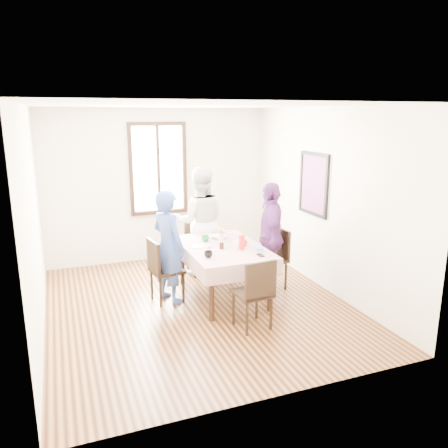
{
  "coord_description": "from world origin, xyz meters",
  "views": [
    {
      "loc": [
        -1.7,
        -5.52,
        2.6
      ],
      "look_at": [
        0.44,
        0.11,
        1.1
      ],
      "focal_mm": 35.68,
      "sensor_mm": 36.0,
      "label": 1
    }
  ],
  "objects_px": {
    "chair_far": "(201,247)",
    "person_far": "(201,222)",
    "person_left": "(168,247)",
    "person_right": "(270,236)",
    "chair_left": "(167,270)",
    "chair_near": "(252,293)",
    "dining_table": "(223,272)",
    "chair_right": "(271,259)"
  },
  "relations": [
    {
      "from": "chair_right",
      "to": "chair_far",
      "type": "height_order",
      "value": "same"
    },
    {
      "from": "chair_left",
      "to": "chair_far",
      "type": "distance_m",
      "value": 1.19
    },
    {
      "from": "chair_left",
      "to": "person_far",
      "type": "bearing_deg",
      "value": 128.94
    },
    {
      "from": "person_far",
      "to": "dining_table",
      "type": "bearing_deg",
      "value": 104.44
    },
    {
      "from": "person_left",
      "to": "person_right",
      "type": "distance_m",
      "value": 1.54
    },
    {
      "from": "chair_near",
      "to": "person_left",
      "type": "height_order",
      "value": "person_left"
    },
    {
      "from": "chair_left",
      "to": "person_right",
      "type": "xyz_separation_m",
      "value": [
        1.56,
        -0.09,
        0.36
      ]
    },
    {
      "from": "person_left",
      "to": "person_right",
      "type": "relative_size",
      "value": 0.98
    },
    {
      "from": "person_left",
      "to": "person_right",
      "type": "height_order",
      "value": "person_right"
    },
    {
      "from": "chair_left",
      "to": "person_left",
      "type": "height_order",
      "value": "person_left"
    },
    {
      "from": "chair_right",
      "to": "person_far",
      "type": "height_order",
      "value": "person_far"
    },
    {
      "from": "dining_table",
      "to": "person_far",
      "type": "bearing_deg",
      "value": 90.0
    },
    {
      "from": "chair_left",
      "to": "chair_near",
      "type": "height_order",
      "value": "same"
    },
    {
      "from": "chair_left",
      "to": "person_far",
      "type": "height_order",
      "value": "person_far"
    },
    {
      "from": "dining_table",
      "to": "chair_right",
      "type": "relative_size",
      "value": 1.65
    },
    {
      "from": "chair_near",
      "to": "chair_far",
      "type": "bearing_deg",
      "value": 83.69
    },
    {
      "from": "chair_near",
      "to": "person_left",
      "type": "bearing_deg",
      "value": 116.97
    },
    {
      "from": "chair_left",
      "to": "chair_far",
      "type": "height_order",
      "value": "same"
    },
    {
      "from": "dining_table",
      "to": "chair_far",
      "type": "height_order",
      "value": "chair_far"
    },
    {
      "from": "chair_far",
      "to": "person_right",
      "type": "bearing_deg",
      "value": 124.08
    },
    {
      "from": "person_left",
      "to": "person_far",
      "type": "bearing_deg",
      "value": -65.88
    },
    {
      "from": "chair_far",
      "to": "person_left",
      "type": "height_order",
      "value": "person_left"
    },
    {
      "from": "person_far",
      "to": "chair_far",
      "type": "bearing_deg",
      "value": -75.56
    },
    {
      "from": "chair_left",
      "to": "chair_right",
      "type": "xyz_separation_m",
      "value": [
        1.58,
        -0.09,
        0.0
      ]
    },
    {
      "from": "dining_table",
      "to": "person_left",
      "type": "bearing_deg",
      "value": 169.64
    },
    {
      "from": "chair_far",
      "to": "person_far",
      "type": "distance_m",
      "value": 0.43
    },
    {
      "from": "person_far",
      "to": "chair_right",
      "type": "bearing_deg",
      "value": 143.72
    },
    {
      "from": "chair_near",
      "to": "person_right",
      "type": "bearing_deg",
      "value": 48.2
    },
    {
      "from": "person_far",
      "to": "chair_near",
      "type": "bearing_deg",
      "value": 104.44
    },
    {
      "from": "chair_far",
      "to": "person_right",
      "type": "height_order",
      "value": "person_right"
    },
    {
      "from": "chair_far",
      "to": "person_right",
      "type": "xyz_separation_m",
      "value": [
        0.77,
        -0.98,
        0.36
      ]
    },
    {
      "from": "chair_left",
      "to": "person_right",
      "type": "distance_m",
      "value": 1.6
    },
    {
      "from": "chair_far",
      "to": "chair_right",
      "type": "bearing_deg",
      "value": 124.84
    },
    {
      "from": "chair_left",
      "to": "chair_right",
      "type": "bearing_deg",
      "value": 77.73
    },
    {
      "from": "chair_far",
      "to": "person_far",
      "type": "bearing_deg",
      "value": 86.09
    },
    {
      "from": "chair_left",
      "to": "chair_right",
      "type": "height_order",
      "value": "same"
    },
    {
      "from": "chair_left",
      "to": "chair_near",
      "type": "relative_size",
      "value": 1.0
    },
    {
      "from": "person_left",
      "to": "person_right",
      "type": "xyz_separation_m",
      "value": [
        1.54,
        -0.09,
        0.02
      ]
    },
    {
      "from": "chair_right",
      "to": "chair_far",
      "type": "xyz_separation_m",
      "value": [
        -0.79,
        0.98,
        0.0
      ]
    },
    {
      "from": "chair_left",
      "to": "person_left",
      "type": "relative_size",
      "value": 0.57
    },
    {
      "from": "dining_table",
      "to": "chair_left",
      "type": "distance_m",
      "value": 0.81
    },
    {
      "from": "person_far",
      "to": "person_right",
      "type": "distance_m",
      "value": 1.24
    }
  ]
}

